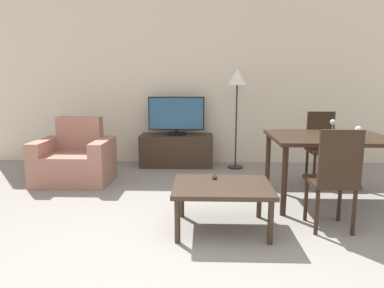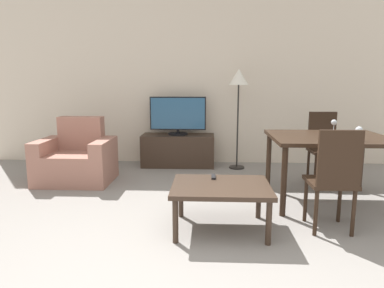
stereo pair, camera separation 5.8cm
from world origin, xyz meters
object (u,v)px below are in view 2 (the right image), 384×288
at_px(dining_chair_far, 324,144).
at_px(floor_lamp, 239,84).
at_px(coffee_table, 221,190).
at_px(remote_primary, 213,177).
at_px(armchair, 77,160).
at_px(tv, 178,116).
at_px(tv_stand, 178,150).
at_px(wine_glass_left, 334,123).
at_px(dining_chair_near, 334,176).
at_px(wine_glass_center, 359,131).
at_px(dining_table, 329,143).

distance_m(dining_chair_far, floor_lamp, 1.53).
xyz_separation_m(coffee_table, remote_primary, (-0.07, 0.23, 0.06)).
bearing_deg(dining_chair_far, armchair, -177.68).
distance_m(tv, floor_lamp, 1.08).
distance_m(tv_stand, coffee_table, 2.53).
relative_size(armchair, remote_primary, 6.48).
bearing_deg(tv, wine_glass_left, -32.87).
bearing_deg(tv, dining_chair_far, -21.95).
distance_m(armchair, remote_primary, 2.24).
xyz_separation_m(floor_lamp, remote_primary, (-0.40, -2.09, -0.88)).
height_order(tv_stand, coffee_table, tv_stand).
distance_m(coffee_table, dining_chair_near, 1.00).
height_order(dining_chair_far, wine_glass_left, dining_chair_far).
height_order(dining_chair_near, wine_glass_center, dining_chair_near).
bearing_deg(wine_glass_center, armchair, 163.51).
relative_size(tv_stand, wine_glass_center, 7.95).
xyz_separation_m(dining_chair_near, remote_primary, (-1.06, 0.24, -0.09)).
relative_size(coffee_table, wine_glass_left, 6.08).
distance_m(armchair, coffee_table, 2.43).
distance_m(dining_table, wine_glass_center, 0.40).
height_order(armchair, tv, tv).
relative_size(tv, remote_primary, 5.97).
bearing_deg(dining_chair_near, dining_chair_far, 74.89).
distance_m(dining_table, remote_primary, 1.42).
relative_size(floor_lamp, wine_glass_left, 10.58).
bearing_deg(coffee_table, tv_stand, 103.92).
relative_size(dining_chair_near, wine_glass_left, 6.51).
xyz_separation_m(dining_chair_near, floor_lamp, (-0.66, 2.34, 0.79)).
relative_size(tv, wine_glass_center, 6.13).
xyz_separation_m(armchair, remote_primary, (1.85, -1.26, 0.14)).
bearing_deg(tv_stand, dining_chair_far, -22.01).
relative_size(remote_primary, wine_glass_left, 1.03).
bearing_deg(tv_stand, floor_lamp, -7.56).
height_order(armchair, tv_stand, armchair).
relative_size(tv, wine_glass_left, 6.13).
bearing_deg(wine_glass_left, remote_primary, -147.39).
bearing_deg(dining_table, remote_primary, -155.85).
bearing_deg(armchair, coffee_table, -37.82).
bearing_deg(floor_lamp, wine_glass_left, -47.99).
bearing_deg(tv, remote_primary, -76.26).
distance_m(dining_chair_near, remote_primary, 1.09).
height_order(dining_table, wine_glass_left, wine_glass_left).
bearing_deg(dining_chair_far, tv_stand, 157.99).
xyz_separation_m(tv_stand, remote_primary, (0.54, -2.22, 0.18)).
distance_m(coffee_table, wine_glass_left, 1.87).
relative_size(tv, dining_chair_near, 0.94).
distance_m(armchair, tv, 1.70).
bearing_deg(armchair, floor_lamp, 20.38).
bearing_deg(floor_lamp, armchair, -159.62).
bearing_deg(dining_chair_near, wine_glass_center, 51.73).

